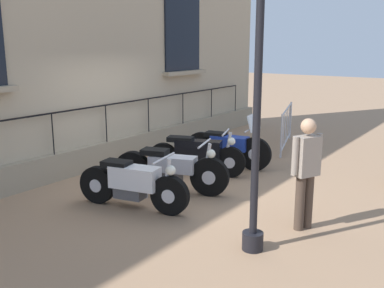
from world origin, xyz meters
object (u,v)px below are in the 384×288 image
crowd_barrier (286,126)px  motorcycle_silver (171,169)px  motorcycle_white (133,184)px  motorcycle_blue (228,147)px  motorcycle_black (197,154)px  pedestrian_standing (306,168)px

crowd_barrier → motorcycle_silver: bearing=-93.2°
motorcycle_white → motorcycle_silver: motorcycle_silver is taller
motorcycle_silver → motorcycle_white: bearing=-88.1°
motorcycle_blue → motorcycle_black: bearing=-104.0°
motorcycle_silver → motorcycle_blue: bearing=90.2°
motorcycle_black → motorcycle_blue: motorcycle_blue is taller
pedestrian_standing → crowd_barrier: bearing=116.7°
pedestrian_standing → motorcycle_white: bearing=-161.4°
motorcycle_silver → motorcycle_black: size_ratio=1.09×
pedestrian_standing → motorcycle_blue: bearing=139.8°
motorcycle_blue → motorcycle_white: bearing=-89.2°
motorcycle_white → crowd_barrier: 5.54m
motorcycle_white → pedestrian_standing: 2.76m
motorcycle_white → pedestrian_standing: (2.57, 0.86, 0.50)m
motorcycle_silver → motorcycle_black: bearing=101.4°
motorcycle_white → crowd_barrier: (0.22, 5.53, 0.14)m
crowd_barrier → pedestrian_standing: (2.35, -4.67, 0.36)m
crowd_barrier → pedestrian_standing: size_ratio=1.35×
motorcycle_blue → motorcycle_silver: bearing=-89.8°
motorcycle_blue → crowd_barrier: bearing=84.0°
motorcycle_white → motorcycle_silver: bearing=91.9°
motorcycle_silver → pedestrian_standing: pedestrian_standing is taller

